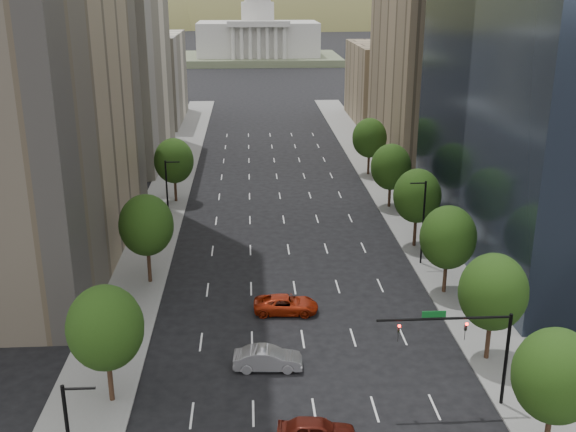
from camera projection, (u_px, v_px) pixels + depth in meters
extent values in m
cube|color=slate|center=(146.00, 252.00, 73.86)|extent=(6.00, 200.00, 0.15)
cube|color=slate|center=(427.00, 246.00, 75.59)|extent=(6.00, 200.00, 0.15)
cube|color=beige|center=(116.00, 51.00, 108.32)|extent=(14.00, 30.00, 35.00)
cube|color=beige|center=(148.00, 78.00, 142.24)|extent=(14.00, 26.00, 18.00)
cube|color=#8C7759|center=(429.00, 67.00, 109.07)|extent=(14.00, 30.00, 30.00)
cube|color=#8C7759|center=(387.00, 83.00, 142.50)|extent=(14.00, 26.00, 16.00)
cylinder|color=#382316|center=(548.00, 426.00, 41.86)|extent=(0.36, 0.36, 3.75)
ellipsoid|color=#1F3A10|center=(556.00, 376.00, 40.72)|extent=(5.20, 5.20, 5.98)
cylinder|color=#382316|center=(488.00, 336.00, 52.21)|extent=(0.36, 0.36, 4.00)
ellipsoid|color=#1F3A10|center=(493.00, 292.00, 50.99)|extent=(5.20, 5.20, 5.98)
cylinder|color=#382316|center=(445.00, 274.00, 63.56)|extent=(0.36, 0.36, 3.90)
ellipsoid|color=#1F3A10|center=(448.00, 237.00, 62.37)|extent=(5.20, 5.20, 5.98)
cylinder|color=#382316|center=(415.00, 229.00, 74.86)|extent=(0.36, 0.36, 4.10)
ellipsoid|color=#1F3A10|center=(417.00, 196.00, 73.62)|extent=(5.20, 5.20, 5.98)
cylinder|color=#382316|center=(390.00, 194.00, 88.14)|extent=(0.36, 0.36, 3.80)
ellipsoid|color=#1F3A10|center=(391.00, 167.00, 86.98)|extent=(5.20, 5.20, 5.98)
cylinder|color=#382316|center=(369.00, 162.00, 103.22)|extent=(0.36, 0.36, 4.00)
ellipsoid|color=#1F3A10|center=(369.00, 138.00, 102.00)|extent=(5.20, 5.20, 5.98)
cylinder|color=#382316|center=(110.00, 376.00, 46.88)|extent=(0.36, 0.36, 4.00)
ellipsoid|color=#1F3A10|center=(105.00, 328.00, 45.66)|extent=(5.20, 5.20, 5.98)
cylinder|color=#382316|center=(149.00, 263.00, 65.74)|extent=(0.36, 0.36, 4.15)
ellipsoid|color=#1F3A10|center=(146.00, 225.00, 64.48)|extent=(5.20, 5.20, 5.98)
cylinder|color=#382316|center=(175.00, 188.00, 90.34)|extent=(0.36, 0.36, 3.95)
ellipsoid|color=#1F3A10|center=(174.00, 161.00, 89.13)|extent=(5.20, 5.20, 5.98)
cylinder|color=black|center=(423.00, 223.00, 69.32)|extent=(0.20, 0.20, 9.00)
cylinder|color=black|center=(418.00, 183.00, 67.88)|extent=(1.60, 0.14, 0.14)
cylinder|color=black|center=(79.00, 389.00, 33.41)|extent=(1.60, 0.14, 0.14)
cylinder|color=black|center=(167.00, 199.00, 77.27)|extent=(0.20, 0.20, 9.00)
cylinder|color=black|center=(172.00, 162.00, 75.92)|extent=(1.60, 0.14, 0.14)
cylinder|color=black|center=(506.00, 360.00, 46.00)|extent=(0.24, 0.24, 7.00)
cylinder|color=black|center=(444.00, 319.00, 44.68)|extent=(9.00, 0.18, 0.18)
imported|color=black|center=(466.00, 325.00, 44.95)|extent=(0.18, 0.22, 1.10)
imported|color=black|center=(399.00, 327.00, 44.70)|extent=(0.18, 0.22, 1.10)
sphere|color=#FF0C07|center=(467.00, 324.00, 44.71)|extent=(0.20, 0.20, 0.20)
sphere|color=#FF0C07|center=(399.00, 326.00, 44.46)|extent=(0.20, 0.20, 0.20)
cube|color=#0C591E|center=(434.00, 314.00, 44.53)|extent=(1.60, 0.06, 0.45)
cube|color=#596647|center=(258.00, 59.00, 253.81)|extent=(60.00, 40.00, 2.50)
cube|color=silver|center=(258.00, 39.00, 251.47)|extent=(44.00, 26.00, 12.00)
cube|color=silver|center=(258.00, 24.00, 236.30)|extent=(22.00, 4.00, 2.00)
cylinder|color=silver|center=(258.00, 12.00, 248.39)|extent=(12.00, 12.00, 7.00)
ellipsoid|color=olive|center=(79.00, 63.00, 550.02)|extent=(380.00, 342.00, 190.00)
ellipsoid|color=olive|center=(297.00, 67.00, 600.63)|extent=(440.00, 396.00, 240.00)
ellipsoid|color=olive|center=(473.00, 54.00, 645.58)|extent=(360.00, 324.00, 200.00)
imported|color=#50150D|center=(317.00, 431.00, 42.95)|extent=(5.20, 2.45, 1.72)
imported|color=#939297|center=(268.00, 359.00, 51.28)|extent=(5.30, 2.09, 1.72)
imported|color=#9C230B|center=(286.00, 304.00, 60.12)|extent=(5.85, 2.95, 1.59)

